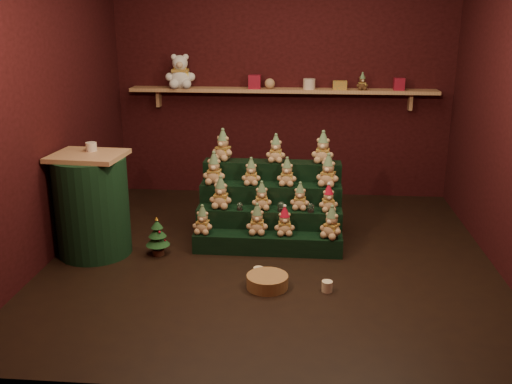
# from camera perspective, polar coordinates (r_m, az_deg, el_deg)

# --- Properties ---
(ground) EXTENTS (4.00, 4.00, 0.00)m
(ground) POSITION_cam_1_polar(r_m,az_deg,el_deg) (5.33, 1.52, -6.48)
(ground) COLOR black
(ground) RESTS_ON ground
(back_wall) EXTENTS (4.00, 0.10, 2.80)m
(back_wall) POSITION_cam_1_polar(r_m,az_deg,el_deg) (6.96, 2.70, 11.12)
(back_wall) COLOR black
(back_wall) RESTS_ON ground
(front_wall) EXTENTS (4.00, 0.10, 2.80)m
(front_wall) POSITION_cam_1_polar(r_m,az_deg,el_deg) (2.93, -0.80, 2.51)
(front_wall) COLOR black
(front_wall) RESTS_ON ground
(left_wall) EXTENTS (0.10, 4.00, 2.80)m
(left_wall) POSITION_cam_1_polar(r_m,az_deg,el_deg) (5.45, -20.64, 8.32)
(left_wall) COLOR black
(left_wall) RESTS_ON ground
(back_shelf) EXTENTS (3.60, 0.26, 0.24)m
(back_shelf) POSITION_cam_1_polar(r_m,az_deg,el_deg) (6.80, 2.62, 10.07)
(back_shelf) COLOR tan
(back_shelf) RESTS_ON ground
(riser_tier_front) EXTENTS (1.40, 0.22, 0.18)m
(riser_tier_front) POSITION_cam_1_polar(r_m,az_deg,el_deg) (5.39, 1.15, -5.17)
(riser_tier_front) COLOR black
(riser_tier_front) RESTS_ON ground
(riser_tier_midfront) EXTENTS (1.40, 0.22, 0.36)m
(riser_tier_midfront) POSITION_cam_1_polar(r_m,az_deg,el_deg) (5.56, 1.32, -3.44)
(riser_tier_midfront) COLOR black
(riser_tier_midfront) RESTS_ON ground
(riser_tier_midback) EXTENTS (1.40, 0.22, 0.54)m
(riser_tier_midback) POSITION_cam_1_polar(r_m,az_deg,el_deg) (5.73, 1.47, -1.83)
(riser_tier_midback) COLOR black
(riser_tier_midback) RESTS_ON ground
(riser_tier_back) EXTENTS (1.40, 0.22, 0.72)m
(riser_tier_back) POSITION_cam_1_polar(r_m,az_deg,el_deg) (5.91, 1.61, -0.31)
(riser_tier_back) COLOR black
(riser_tier_back) RESTS_ON ground
(teddy_0) EXTENTS (0.21, 0.19, 0.27)m
(teddy_0) POSITION_cam_1_polar(r_m,az_deg,el_deg) (5.36, -5.36, -2.77)
(teddy_0) COLOR tan
(teddy_0) RESTS_ON riser_tier_front
(teddy_1) EXTENTS (0.21, 0.19, 0.29)m
(teddy_1) POSITION_cam_1_polar(r_m,az_deg,el_deg) (5.33, 0.12, -2.74)
(teddy_1) COLOR tan
(teddy_1) RESTS_ON riser_tier_front
(teddy_2) EXTENTS (0.21, 0.19, 0.27)m
(teddy_2) POSITION_cam_1_polar(r_m,az_deg,el_deg) (5.31, 2.87, -2.91)
(teddy_2) COLOR tan
(teddy_2) RESTS_ON riser_tier_front
(teddy_3) EXTENTS (0.28, 0.27, 0.30)m
(teddy_3) POSITION_cam_1_polar(r_m,az_deg,el_deg) (5.28, 7.58, -3.02)
(teddy_3) COLOR tan
(teddy_3) RESTS_ON riser_tier_front
(teddy_4) EXTENTS (0.23, 0.21, 0.30)m
(teddy_4) POSITION_cam_1_polar(r_m,az_deg,el_deg) (5.49, -3.54, -0.06)
(teddy_4) COLOR tan
(teddy_4) RESTS_ON riser_tier_midfront
(teddy_5) EXTENTS (0.21, 0.20, 0.27)m
(teddy_5) POSITION_cam_1_polar(r_m,az_deg,el_deg) (5.45, 0.57, -0.39)
(teddy_5) COLOR tan
(teddy_5) RESTS_ON riser_tier_midfront
(teddy_6) EXTENTS (0.20, 0.18, 0.26)m
(teddy_6) POSITION_cam_1_polar(r_m,az_deg,el_deg) (5.46, 4.42, -0.43)
(teddy_6) COLOR tan
(teddy_6) RESTS_ON riser_tier_midfront
(teddy_7) EXTENTS (0.21, 0.19, 0.26)m
(teddy_7) POSITION_cam_1_polar(r_m,az_deg,el_deg) (5.44, 7.24, -0.61)
(teddy_7) COLOR tan
(teddy_7) RESTS_ON riser_tier_midfront
(teddy_8) EXTENTS (0.23, 0.21, 0.31)m
(teddy_8) POSITION_cam_1_polar(r_m,az_deg,el_deg) (5.65, -4.21, 2.37)
(teddy_8) COLOR tan
(teddy_8) RESTS_ON riser_tier_midback
(teddy_9) EXTENTS (0.19, 0.17, 0.26)m
(teddy_9) POSITION_cam_1_polar(r_m,az_deg,el_deg) (5.61, -0.48, 2.04)
(teddy_9) COLOR tan
(teddy_9) RESTS_ON riser_tier_midback
(teddy_10) EXTENTS (0.21, 0.19, 0.27)m
(teddy_10) POSITION_cam_1_polar(r_m,az_deg,el_deg) (5.59, 3.12, 2.02)
(teddy_10) COLOR tan
(teddy_10) RESTS_ON riser_tier_midback
(teddy_11) EXTENTS (0.27, 0.26, 0.31)m
(teddy_11) POSITION_cam_1_polar(r_m,az_deg,el_deg) (5.61, 7.24, 2.15)
(teddy_11) COLOR tan
(teddy_11) RESTS_ON riser_tier_midback
(teddy_12) EXTENTS (0.28, 0.26, 0.31)m
(teddy_12) POSITION_cam_1_polar(r_m,az_deg,el_deg) (5.85, -3.32, 4.71)
(teddy_12) COLOR tan
(teddy_12) RESTS_ON riser_tier_back
(teddy_13) EXTENTS (0.21, 0.19, 0.28)m
(teddy_13) POSITION_cam_1_polar(r_m,az_deg,el_deg) (5.77, 2.00, 4.38)
(teddy_13) COLOR tan
(teddy_13) RESTS_ON riser_tier_back
(teddy_14) EXTENTS (0.25, 0.23, 0.31)m
(teddy_14) POSITION_cam_1_polar(r_m,az_deg,el_deg) (5.77, 6.72, 4.46)
(teddy_14) COLOR tan
(teddy_14) RESTS_ON riser_tier_back
(snow_globe_a) EXTENTS (0.06, 0.06, 0.08)m
(snow_globe_a) POSITION_cam_1_polar(r_m,az_deg,el_deg) (5.45, -1.64, -1.43)
(snow_globe_a) COLOR black
(snow_globe_a) RESTS_ON riser_tier_midfront
(snow_globe_b) EXTENTS (0.07, 0.07, 0.09)m
(snow_globe_b) POSITION_cam_1_polar(r_m,az_deg,el_deg) (5.42, 2.53, -1.45)
(snow_globe_b) COLOR black
(snow_globe_b) RESTS_ON riser_tier_midfront
(snow_globe_c) EXTENTS (0.07, 0.07, 0.09)m
(snow_globe_c) POSITION_cam_1_polar(r_m,az_deg,el_deg) (5.41, 5.51, -1.56)
(snow_globe_c) COLOR black
(snow_globe_c) RESTS_ON riser_tier_midfront
(side_table) EXTENTS (0.67, 0.67, 0.96)m
(side_table) POSITION_cam_1_polar(r_m,az_deg,el_deg) (5.46, -16.06, -1.25)
(side_table) COLOR tan
(side_table) RESTS_ON ground
(table_ornament) EXTENTS (0.10, 0.10, 0.08)m
(table_ornament) POSITION_cam_1_polar(r_m,az_deg,el_deg) (5.41, -16.15, 4.37)
(table_ornament) COLOR beige
(table_ornament) RESTS_ON side_table
(mini_christmas_tree) EXTENTS (0.22, 0.22, 0.38)m
(mini_christmas_tree) POSITION_cam_1_polar(r_m,az_deg,el_deg) (5.38, -9.82, -4.39)
(mini_christmas_tree) COLOR #48271A
(mini_christmas_tree) RESTS_ON ground
(mug_left) EXTENTS (0.09, 0.09, 0.09)m
(mug_left) POSITION_cam_1_polar(r_m,az_deg,el_deg) (4.91, 0.27, -8.05)
(mug_left) COLOR beige
(mug_left) RESTS_ON ground
(mug_right) EXTENTS (0.09, 0.09, 0.09)m
(mug_right) POSITION_cam_1_polar(r_m,az_deg,el_deg) (4.71, 7.12, -9.34)
(mug_right) COLOR beige
(mug_right) RESTS_ON ground
(wicker_basket) EXTENTS (0.45, 0.45, 0.11)m
(wicker_basket) POSITION_cam_1_polar(r_m,az_deg,el_deg) (4.74, 1.14, -8.93)
(wicker_basket) COLOR #9E723F
(wicker_basket) RESTS_ON ground
(white_bear) EXTENTS (0.39, 0.36, 0.49)m
(white_bear) POSITION_cam_1_polar(r_m,az_deg,el_deg) (6.90, -7.60, 12.31)
(white_bear) COLOR white
(white_bear) RESTS_ON back_shelf
(brown_bear) EXTENTS (0.15, 0.14, 0.19)m
(brown_bear) POSITION_cam_1_polar(r_m,az_deg,el_deg) (6.78, 10.58, 10.81)
(brown_bear) COLOR #4B3219
(brown_bear) RESTS_ON back_shelf
(gift_tin_red_a) EXTENTS (0.14, 0.14, 0.16)m
(gift_tin_red_a) POSITION_cam_1_polar(r_m,az_deg,el_deg) (6.79, -0.12, 10.97)
(gift_tin_red_a) COLOR maroon
(gift_tin_red_a) RESTS_ON back_shelf
(gift_tin_cream) EXTENTS (0.14, 0.14, 0.12)m
(gift_tin_cream) POSITION_cam_1_polar(r_m,az_deg,el_deg) (6.76, 5.34, 10.71)
(gift_tin_cream) COLOR beige
(gift_tin_cream) RESTS_ON back_shelf
(gift_tin_red_b) EXTENTS (0.12, 0.12, 0.14)m
(gift_tin_red_b) POSITION_cam_1_polar(r_m,az_deg,el_deg) (6.84, 14.10, 10.43)
(gift_tin_red_b) COLOR maroon
(gift_tin_red_b) RESTS_ON back_shelf
(shelf_plush_ball) EXTENTS (0.12, 0.12, 0.12)m
(shelf_plush_ball) POSITION_cam_1_polar(r_m,az_deg,el_deg) (6.78, 1.39, 10.79)
(shelf_plush_ball) COLOR tan
(shelf_plush_ball) RESTS_ON back_shelf
(scarf_gift_box) EXTENTS (0.16, 0.10, 0.10)m
(scarf_gift_box) POSITION_cam_1_polar(r_m,az_deg,el_deg) (6.77, 8.38, 10.53)
(scarf_gift_box) COLOR orange
(scarf_gift_box) RESTS_ON back_shelf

